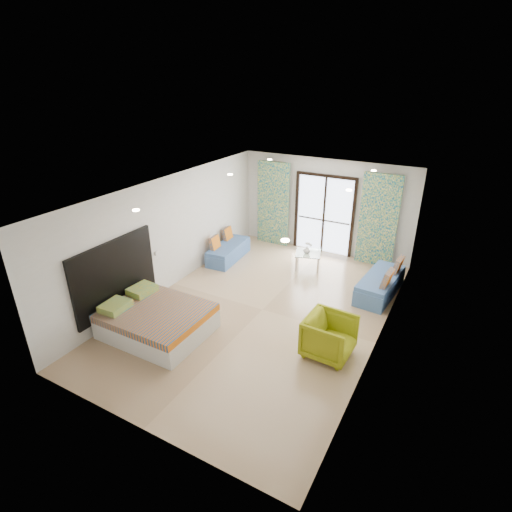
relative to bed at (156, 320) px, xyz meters
The scene contains 24 objects.
floor 2.32m from the bed, 50.18° to the left, with size 5.00×7.50×0.01m, color #A18160, non-canonical shape.
ceiling 3.34m from the bed, 50.18° to the left, with size 5.00×7.50×0.01m, color silver, non-canonical shape.
wall_back 5.81m from the bed, 75.03° to the left, with size 5.00×0.01×2.70m, color silver, non-canonical shape.
wall_front 2.69m from the bed, 53.27° to the right, with size 5.00×0.01×2.70m, color silver, non-canonical shape.
wall_left 2.31m from the bed, 120.02° to the left, with size 0.01×7.50×2.70m, color silver, non-canonical shape.
wall_right 4.48m from the bed, 24.01° to the left, with size 0.01×7.50×2.70m, color silver, non-canonical shape.
balcony_door 5.77m from the bed, 74.95° to the left, with size 1.76×0.08×2.28m.
balcony_rail 5.73m from the bed, 74.97° to the left, with size 1.52×0.03×0.04m, color #595451.
curtain_left 5.43m from the bed, 90.79° to the left, with size 1.00×0.10×2.50m, color silver.
curtain_right 6.21m from the bed, 60.46° to the left, with size 1.00×0.10×2.50m, color silver.
downlight_a 2.40m from the bed, 71.46° to the right, with size 0.12×0.12×0.02m, color #FFE0B2.
downlight_b 3.74m from the bed, ahead, with size 0.12×0.12×0.02m, color #FFE0B2.
downlight_c 3.66m from the bed, 88.41° to the left, with size 0.12×0.12×0.02m, color #FFE0B2.
downlight_d 4.65m from the bed, 43.93° to the left, with size 0.12×0.12×0.02m, color #FFE0B2.
downlight_e 5.34m from the bed, 89.08° to the left, with size 0.12×0.12×0.02m, color #FFE0B2.
downlight_f 6.06m from the bed, 58.91° to the left, with size 0.12×0.12×0.02m, color #FFE0B2.
headboard 1.25m from the bed, behind, with size 0.06×2.10×1.50m, color black.
switch_plate 1.77m from the bed, 128.47° to the left, with size 0.02×0.10×0.10m, color silver.
bed is the anchor object (origin of this frame).
daybed_left 3.73m from the bed, 99.84° to the left, with size 0.75×1.63×0.78m.
daybed_right 5.17m from the bed, 45.97° to the left, with size 0.83×1.81×0.86m.
coffee_table 4.52m from the bed, 70.07° to the left, with size 0.82×0.82×0.75m.
vase 4.46m from the bed, 70.07° to the left, with size 0.20×0.21×0.20m, color white.
armchair 3.42m from the bed, 17.03° to the left, with size 0.84×0.79×0.87m, color #919913.
Camera 1 is at (3.52, -6.70, 4.79)m, focal length 28.00 mm.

